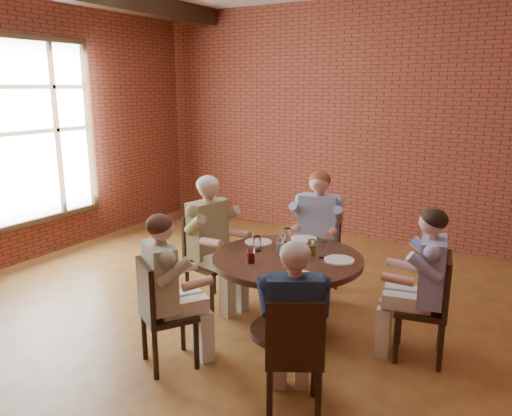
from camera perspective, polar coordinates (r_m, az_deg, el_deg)
The scene contains 25 objects.
floor at distance 4.79m, azimuth -4.10°, elevation -13.73°, with size 7.00×7.00×0.00m, color #A17231.
wall_back at distance 7.42m, azimuth 11.18°, elevation 9.57°, with size 7.00×7.00×0.00m, color brown.
window at distance 6.84m, azimuth -25.21°, elevation 7.78°, with size 0.10×2.16×2.36m.
dining_table at distance 4.49m, azimuth 3.58°, elevation -8.22°, with size 1.33×1.33×0.75m.
chair_a at distance 4.35m, azimuth 19.43°, elevation -10.25°, with size 0.46×0.46×0.91m.
diner_a at distance 4.30m, azimuth 18.54°, elevation -8.41°, with size 0.49×0.61×1.28m, color #4656B6, non-canonical shape.
chair_b at distance 5.50m, azimuth 7.17°, elevation -4.33°, with size 0.49×0.49×0.94m.
diner_b at distance 5.37m, azimuth 6.99°, elevation -2.98°, with size 0.53×0.65×1.34m, color gray, non-canonical shape.
chair_c at distance 5.19m, azimuth -5.66°, elevation -5.39°, with size 0.51×0.51×0.94m.
diner_c at distance 5.08m, azimuth -5.05°, elevation -3.90°, with size 0.53×0.66×1.34m, color brown, non-canonical shape.
chair_d at distance 4.08m, azimuth -11.01°, elevation -11.35°, with size 0.54×0.54×0.90m.
diner_d at distance 4.05m, azimuth -10.06°, elevation -9.39°, with size 0.48×0.60×1.26m, color beige, non-canonical shape.
chair_e at distance 3.46m, azimuth 4.36°, elevation -16.12°, with size 0.52×0.52×0.89m.
diner_e at distance 3.46m, azimuth 4.33°, elevation -13.57°, with size 0.47×0.58×1.24m, color #172540, non-canonical shape.
plate_a at distance 4.35m, azimuth 9.47°, elevation -5.89°, with size 0.26×0.26×0.01m, color white.
plate_b at distance 4.89m, azimuth 5.45°, elevation -3.56°, with size 0.26×0.26×0.01m, color white.
plate_c at distance 4.77m, azimuth 0.27°, elevation -3.93°, with size 0.26×0.26×0.01m, color white.
plate_d at distance 3.95m, azimuth 4.94°, elevation -7.80°, with size 0.26×0.26×0.01m, color white.
glass_a at distance 4.39m, azimuth 7.70°, elevation -4.77°, with size 0.07×0.07×0.14m, color white.
glass_b at distance 4.45m, azimuth 6.37°, elevation -4.47°, with size 0.07×0.07×0.14m, color white.
glass_c at distance 4.78m, azimuth 3.63°, elevation -3.13°, with size 0.07×0.07×0.14m, color white.
glass_d at distance 4.49m, azimuth 2.77°, elevation -4.23°, with size 0.07×0.07×0.14m, color white.
glass_e at distance 4.52m, azimuth 0.14°, elevation -4.09°, with size 0.07×0.07×0.14m, color white.
glass_f at distance 4.23m, azimuth -0.63°, elevation -5.39°, with size 0.07×0.07×0.14m, color white.
smartphone at distance 3.89m, azimuth 4.46°, elevation -8.20°, with size 0.07×0.13×0.01m, color black.
Camera 1 is at (2.41, -3.50, 2.20)m, focal length 35.00 mm.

